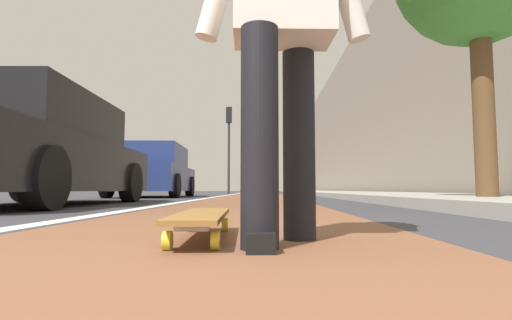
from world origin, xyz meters
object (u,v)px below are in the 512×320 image
object	(u,v)px
parked_car_mid	(153,172)
parked_car_near	(33,152)
skateboard	(202,218)
skater_person	(282,13)
traffic_light	(229,134)

from	to	relation	value
parked_car_mid	parked_car_near	bearing A→B (deg)	-179.43
skateboard	skater_person	xyz separation A→B (m)	(-0.15, -0.35, 0.84)
skateboard	traffic_light	xyz separation A→B (m)	(17.71, 1.52, 2.93)
skateboard	parked_car_mid	world-z (taller)	parked_car_mid
skateboard	parked_car_near	distance (m)	4.56
parked_car_mid	traffic_light	size ratio (longest dim) A/B	0.94
skateboard	traffic_light	size ratio (longest dim) A/B	0.19
parked_car_near	traffic_light	size ratio (longest dim) A/B	1.01
parked_car_near	parked_car_mid	distance (m)	5.88
skater_person	parked_car_mid	xyz separation A→B (m)	(9.51, 3.28, -0.23)
skateboard	parked_car_mid	bearing A→B (deg)	17.40
skateboard	parked_car_mid	xyz separation A→B (m)	(9.36, 2.93, 0.61)
skater_person	parked_car_near	world-z (taller)	skater_person
parked_car_near	parked_car_mid	world-z (taller)	parked_car_near
parked_car_near	parked_car_mid	bearing A→B (deg)	0.57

